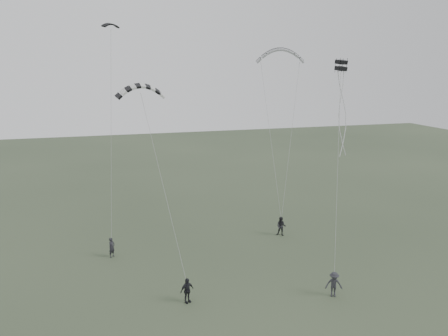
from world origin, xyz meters
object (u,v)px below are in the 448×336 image
object	(u,v)px
kite_box	(341,65)
kite_dark_small	(111,24)
kite_pale_large	(280,50)
flyer_left	(112,247)
flyer_center	(187,290)
kite_striped	(140,86)
flyer_far	(334,284)
flyer_right	(281,226)

from	to	relation	value
kite_box	kite_dark_small	bearing A→B (deg)	137.24
kite_pale_large	kite_box	bearing A→B (deg)	-67.74
flyer_left	kite_pale_large	distance (m)	22.84
kite_dark_small	kite_box	xyz separation A→B (m)	(15.35, -8.65, -3.15)
flyer_center	kite_striped	distance (m)	13.67
flyer_far	kite_pale_large	world-z (taller)	kite_pale_large
flyer_left	kite_dark_small	xyz separation A→B (m)	(1.00, 4.66, 16.65)
kite_striped	flyer_center	bearing A→B (deg)	-77.75
flyer_right	flyer_far	distance (m)	10.43
flyer_left	kite_box	xyz separation A→B (m)	(16.35, -3.98, 13.50)
flyer_right	kite_pale_large	distance (m)	16.09
flyer_left	kite_box	world-z (taller)	kite_box
flyer_left	kite_pale_large	world-z (taller)	kite_pale_large
flyer_far	kite_dark_small	bearing A→B (deg)	150.96
flyer_center	flyer_far	bearing A→B (deg)	-34.57
flyer_far	kite_pale_large	size ratio (longest dim) A/B	0.37
flyer_left	flyer_far	world-z (taller)	flyer_far
kite_striped	flyer_right	bearing A→B (deg)	8.36
flyer_far	flyer_center	bearing A→B (deg)	-170.54
kite_dark_small	kite_pale_large	bearing A→B (deg)	-27.94
flyer_far	kite_dark_small	xyz separation A→B (m)	(-12.22, 14.59, 16.60)
kite_pale_large	kite_box	distance (m)	10.37
flyer_left	kite_striped	xyz separation A→B (m)	(2.47, -2.02, 12.16)
flyer_center	kite_dark_small	xyz separation A→B (m)	(-3.20, 12.74, 16.62)
kite_dark_small	flyer_far	bearing A→B (deg)	-84.11
kite_striped	flyer_far	bearing A→B (deg)	-40.01
flyer_right	kite_box	size ratio (longest dim) A/B	2.34
flyer_center	kite_pale_large	size ratio (longest dim) A/B	0.36
flyer_left	kite_box	bearing A→B (deg)	-58.10
kite_striped	flyer_left	bearing A→B (deg)	137.03
flyer_left	flyer_far	distance (m)	16.53
flyer_center	kite_box	xyz separation A→B (m)	(12.15, 4.10, 13.47)
flyer_right	kite_dark_small	xyz separation A→B (m)	(-13.13, 4.19, 16.59)
kite_box	flyer_right	bearing A→B (deg)	103.15
flyer_right	kite_box	xyz separation A→B (m)	(2.22, -4.45, 13.43)
flyer_right	kite_striped	distance (m)	16.98
flyer_left	kite_dark_small	world-z (taller)	kite_dark_small
flyer_left	flyer_right	world-z (taller)	flyer_right
flyer_far	kite_box	distance (m)	15.03
kite_pale_large	kite_dark_small	bearing A→B (deg)	-153.10
flyer_right	kite_pale_large	xyz separation A→B (m)	(1.96, 5.81, 14.88)
kite_dark_small	kite_striped	xyz separation A→B (m)	(1.47, -6.68, -4.49)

